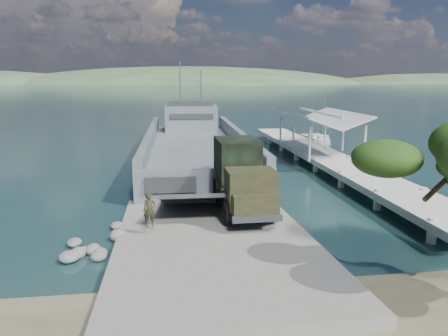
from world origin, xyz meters
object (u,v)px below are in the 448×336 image
(landing_craft, at_px, (195,152))
(military_truck, at_px, (241,176))
(pier, at_px, (322,150))
(soldier, at_px, (150,217))
(sailboat_near, at_px, (323,140))
(sailboat_far, at_px, (313,139))

(landing_craft, xyz_separation_m, military_truck, (1.58, -18.51, 1.62))
(pier, height_order, landing_craft, landing_craft)
(pier, height_order, soldier, pier)
(soldier, bearing_deg, pier, 41.13)
(landing_craft, distance_m, sailboat_near, 21.03)
(landing_craft, height_order, military_truck, landing_craft)
(sailboat_far, bearing_deg, landing_craft, -147.25)
(landing_craft, bearing_deg, sailboat_far, 37.19)
(military_truck, xyz_separation_m, soldier, (-5.57, -4.10, -1.15))
(sailboat_far, bearing_deg, sailboat_near, -55.56)
(sailboat_near, bearing_deg, pier, -95.17)
(landing_craft, relative_size, sailboat_near, 6.11)
(military_truck, bearing_deg, landing_craft, 94.50)
(military_truck, distance_m, soldier, 7.01)
(landing_craft, relative_size, soldier, 21.34)
(pier, height_order, military_truck, pier)
(military_truck, xyz_separation_m, sailboat_far, (15.39, 30.72, -2.20))
(soldier, relative_size, sailboat_far, 0.27)
(pier, height_order, sailboat_far, sailboat_far)
(military_truck, distance_m, sailboat_far, 34.43)
(pier, bearing_deg, military_truck, -126.40)
(pier, distance_m, landing_craft, 12.94)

